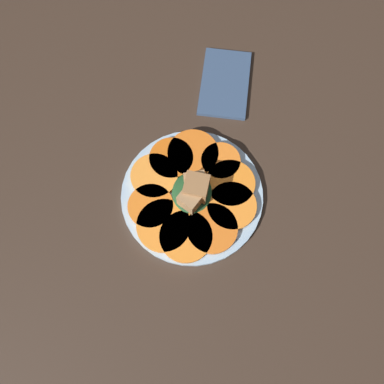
# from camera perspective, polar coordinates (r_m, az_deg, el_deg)

# --- Properties ---
(table_slab) EXTENTS (1.20, 1.20, 0.02)m
(table_slab) POSITION_cam_1_polar(r_m,az_deg,el_deg) (0.71, 0.00, -0.82)
(table_slab) COLOR #38281E
(table_slab) RESTS_ON ground
(plate) EXTENTS (0.27, 0.27, 0.01)m
(plate) POSITION_cam_1_polar(r_m,az_deg,el_deg) (0.70, 0.00, -0.43)
(plate) COLOR #99B7D1
(plate) RESTS_ON table_slab
(carrot_slice_0) EXTENTS (0.09, 0.09, 0.01)m
(carrot_slice_0) POSITION_cam_1_polar(r_m,az_deg,el_deg) (0.67, -0.50, -6.83)
(carrot_slice_0) COLOR orange
(carrot_slice_0) RESTS_ON plate
(carrot_slice_1) EXTENTS (0.09, 0.09, 0.01)m
(carrot_slice_1) POSITION_cam_1_polar(r_m,az_deg,el_deg) (0.67, 3.07, -5.55)
(carrot_slice_1) COLOR orange
(carrot_slice_1) RESTS_ON plate
(carrot_slice_2) EXTENTS (0.09, 0.09, 0.01)m
(carrot_slice_2) POSITION_cam_1_polar(r_m,az_deg,el_deg) (0.69, 6.06, -2.10)
(carrot_slice_2) COLOR orange
(carrot_slice_2) RESTS_ON plate
(carrot_slice_3) EXTENTS (0.09, 0.09, 0.01)m
(carrot_slice_3) POSITION_cam_1_polar(r_m,az_deg,el_deg) (0.70, 5.88, 1.35)
(carrot_slice_3) COLOR orange
(carrot_slice_3) RESTS_ON plate
(carrot_slice_4) EXTENTS (0.08, 0.08, 0.01)m
(carrot_slice_4) POSITION_cam_1_polar(r_m,az_deg,el_deg) (0.72, 4.39, 4.74)
(carrot_slice_4) COLOR orange
(carrot_slice_4) RESTS_ON plate
(carrot_slice_5) EXTENTS (0.10, 0.10, 0.01)m
(carrot_slice_5) POSITION_cam_1_polar(r_m,az_deg,el_deg) (0.72, 0.15, 5.93)
(carrot_slice_5) COLOR orange
(carrot_slice_5) RESTS_ON plate
(carrot_slice_6) EXTENTS (0.08, 0.08, 0.01)m
(carrot_slice_6) POSITION_cam_1_polar(r_m,az_deg,el_deg) (0.72, -3.17, 5.17)
(carrot_slice_6) COLOR orange
(carrot_slice_6) RESTS_ON plate
(carrot_slice_7) EXTENTS (0.09, 0.09, 0.01)m
(carrot_slice_7) POSITION_cam_1_polar(r_m,az_deg,el_deg) (0.71, -5.77, 2.46)
(carrot_slice_7) COLOR orange
(carrot_slice_7) RESTS_ON plate
(carrot_slice_8) EXTENTS (0.08, 0.08, 0.01)m
(carrot_slice_8) POSITION_cam_1_polar(r_m,az_deg,el_deg) (0.69, -6.32, -2.13)
(carrot_slice_8) COLOR orange
(carrot_slice_8) RESTS_ON plate
(carrot_slice_9) EXTENTS (0.10, 0.10, 0.01)m
(carrot_slice_9) POSITION_cam_1_polar(r_m,az_deg,el_deg) (0.67, -4.34, -5.11)
(carrot_slice_9) COLOR orange
(carrot_slice_9) RESTS_ON plate
(center_pile) EXTENTS (0.09, 0.07, 0.06)m
(center_pile) POSITION_cam_1_polar(r_m,az_deg,el_deg) (0.67, 0.20, 0.26)
(center_pile) COLOR #1E4723
(center_pile) RESTS_ON plate
(fork) EXTENTS (0.17, 0.08, 0.00)m
(fork) POSITION_cam_1_polar(r_m,az_deg,el_deg) (0.69, 4.41, -0.61)
(fork) COLOR #B2B2B7
(fork) RESTS_ON plate
(napkin) EXTENTS (0.16, 0.10, 0.01)m
(napkin) POSITION_cam_1_polar(r_m,az_deg,el_deg) (0.82, 5.03, 16.21)
(napkin) COLOR #334766
(napkin) RESTS_ON table_slab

